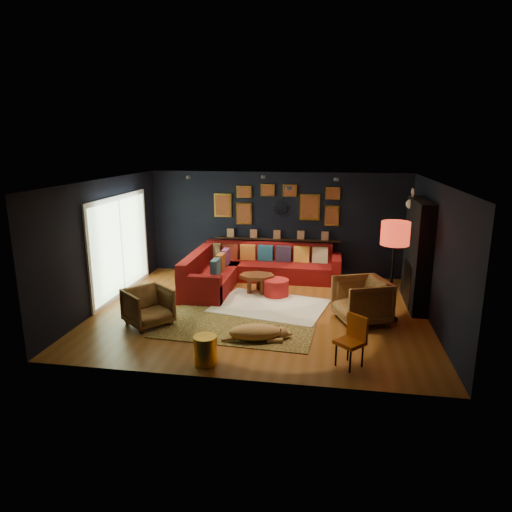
% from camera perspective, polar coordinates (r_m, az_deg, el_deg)
% --- Properties ---
extents(floor, '(6.50, 6.50, 0.00)m').
position_cam_1_polar(floor, '(9.27, 0.60, -6.91)').
color(floor, brown).
rests_on(floor, ground).
extents(room_walls, '(6.50, 6.50, 6.50)m').
position_cam_1_polar(room_walls, '(8.82, 0.63, 2.80)').
color(room_walls, black).
rests_on(room_walls, ground).
extents(sectional, '(3.41, 2.69, 0.86)m').
position_cam_1_polar(sectional, '(10.96, -1.13, -1.79)').
color(sectional, maroon).
rests_on(sectional, ground).
extents(ledge, '(3.20, 0.12, 0.04)m').
position_cam_1_polar(ledge, '(11.56, 2.63, 2.10)').
color(ledge, black).
rests_on(ledge, room_walls).
extents(gallery_wall, '(3.15, 0.04, 1.02)m').
position_cam_1_polar(gallery_wall, '(11.45, 2.64, 6.49)').
color(gallery_wall, gold).
rests_on(gallery_wall, room_walls).
extents(sunburst_mirror, '(0.47, 0.16, 0.47)m').
position_cam_1_polar(sunburst_mirror, '(11.45, 3.20, 5.94)').
color(sunburst_mirror, silver).
rests_on(sunburst_mirror, room_walls).
extents(fireplace, '(0.31, 1.60, 2.20)m').
position_cam_1_polar(fireplace, '(9.89, 19.45, -0.17)').
color(fireplace, black).
rests_on(fireplace, ground).
extents(deer_head, '(0.50, 0.28, 0.45)m').
position_cam_1_polar(deer_head, '(10.20, 19.71, 6.12)').
color(deer_head, white).
rests_on(deer_head, fireplace).
extents(sliding_door, '(0.06, 2.80, 2.20)m').
position_cam_1_polar(sliding_door, '(10.45, -16.57, 1.23)').
color(sliding_door, white).
rests_on(sliding_door, ground).
extents(ceiling_spots, '(3.30, 2.50, 0.06)m').
position_cam_1_polar(ceiling_spots, '(9.47, 1.39, 9.48)').
color(ceiling_spots, black).
rests_on(ceiling_spots, room_walls).
extents(shag_rug, '(2.51, 2.04, 0.03)m').
position_cam_1_polar(shag_rug, '(9.51, 1.75, -6.25)').
color(shag_rug, white).
rests_on(shag_rug, ground).
extents(leopard_rug, '(2.99, 2.23, 0.02)m').
position_cam_1_polar(leopard_rug, '(8.69, -2.17, -8.33)').
color(leopard_rug, '#B49647').
rests_on(leopard_rug, ground).
extents(coffee_table, '(0.87, 0.69, 0.40)m').
position_cam_1_polar(coffee_table, '(10.23, 0.12, -2.77)').
color(coffee_table, brown).
rests_on(coffee_table, shag_rug).
extents(pouf, '(0.55, 0.55, 0.36)m').
position_cam_1_polar(pouf, '(10.05, 2.55, -3.95)').
color(pouf, maroon).
rests_on(pouf, shag_rug).
extents(armchair_left, '(1.02, 1.03, 0.77)m').
position_cam_1_polar(armchair_left, '(8.72, -13.34, -5.96)').
color(armchair_left, '#BC7E41').
rests_on(armchair_left, ground).
extents(armchair_right, '(1.11, 1.14, 0.92)m').
position_cam_1_polar(armchair_right, '(8.83, 13.05, -5.18)').
color(armchair_right, '#BC7E41').
rests_on(armchair_right, ground).
extents(gold_stool, '(0.36, 0.36, 0.45)m').
position_cam_1_polar(gold_stool, '(7.17, -6.36, -11.61)').
color(gold_stool, gold).
rests_on(gold_stool, ground).
extents(orange_chair, '(0.53, 0.53, 0.79)m').
position_cam_1_polar(orange_chair, '(7.13, 12.02, -9.86)').
color(orange_chair, black).
rests_on(orange_chair, ground).
extents(floor_lamp, '(0.52, 0.52, 1.91)m').
position_cam_1_polar(floor_lamp, '(8.75, 16.99, 2.27)').
color(floor_lamp, black).
rests_on(floor_lamp, ground).
extents(dog, '(1.33, 0.85, 0.39)m').
position_cam_1_polar(dog, '(7.89, -0.09, -9.14)').
color(dog, tan).
rests_on(dog, leopard_rug).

